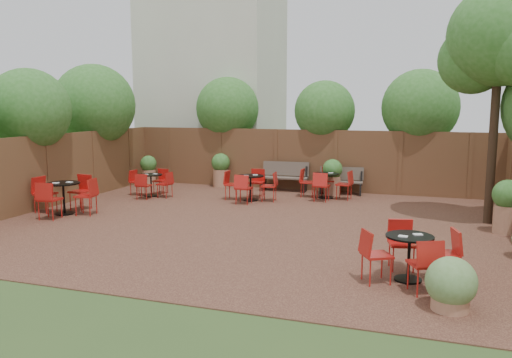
% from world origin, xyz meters
% --- Properties ---
extents(ground, '(80.00, 80.00, 0.00)m').
position_xyz_m(ground, '(0.00, 0.00, 0.00)').
color(ground, '#354F23').
rests_on(ground, ground).
extents(courtyard_paving, '(12.00, 10.00, 0.02)m').
position_xyz_m(courtyard_paving, '(0.00, 0.00, 0.01)').
color(courtyard_paving, '#3E2119').
rests_on(courtyard_paving, ground).
extents(fence_back, '(12.00, 0.08, 2.00)m').
position_xyz_m(fence_back, '(0.00, 5.00, 1.00)').
color(fence_back, brown).
rests_on(fence_back, ground).
extents(fence_left, '(0.08, 10.00, 2.00)m').
position_xyz_m(fence_left, '(-6.00, 0.00, 1.00)').
color(fence_left, brown).
rests_on(fence_left, ground).
extents(neighbour_building, '(5.00, 4.00, 8.00)m').
position_xyz_m(neighbour_building, '(-4.50, 8.00, 4.00)').
color(neighbour_building, beige).
rests_on(neighbour_building, ground).
extents(overhang_foliage, '(15.79, 10.56, 2.64)m').
position_xyz_m(overhang_foliage, '(-1.45, 2.85, 2.71)').
color(overhang_foliage, '#2F6821').
rests_on(overhang_foliage, ground).
extents(courtyard_tree, '(2.56, 2.46, 5.50)m').
position_xyz_m(courtyard_tree, '(5.19, 1.77, 4.17)').
color(courtyard_tree, black).
rests_on(courtyard_tree, courtyard_paving).
extents(park_bench_left, '(1.55, 0.57, 0.94)m').
position_xyz_m(park_bench_left, '(-0.58, 4.63, 0.50)').
color(park_bench_left, brown).
rests_on(park_bench_left, courtyard_paving).
extents(park_bench_right, '(1.40, 0.59, 0.84)m').
position_xyz_m(park_bench_right, '(1.25, 4.62, 0.45)').
color(park_bench_right, brown).
rests_on(park_bench_right, courtyard_paving).
extents(bistro_tables, '(10.17, 8.27, 0.94)m').
position_xyz_m(bistro_tables, '(-1.26, 0.90, 0.46)').
color(bistro_tables, black).
rests_on(bistro_tables, courtyard_paving).
extents(planters, '(11.45, 4.49, 1.18)m').
position_xyz_m(planters, '(0.01, 3.41, 0.63)').
color(planters, '#9E6B4F').
rests_on(planters, courtyard_paving).
extents(low_shrubs, '(2.12, 3.59, 0.74)m').
position_xyz_m(low_shrubs, '(4.97, -3.09, 0.36)').
color(low_shrubs, '#9E6B4F').
rests_on(low_shrubs, courtyard_paving).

